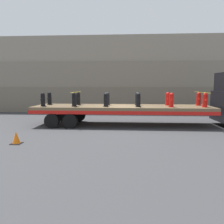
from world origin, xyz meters
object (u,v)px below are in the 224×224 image
Objects in this scene: fire_hydrant_red_far_5 at (199,99)px; fire_hydrant_black_far_0 at (49,98)px; fire_hydrant_black_near_1 at (74,100)px; fire_hydrant_red_near_4 at (171,100)px; fire_hydrant_black_near_2 at (106,100)px; fire_hydrant_red_far_4 at (168,99)px; flatbed_trailer at (114,109)px; fire_hydrant_black_far_1 at (78,99)px; traffic_cone at (16,138)px; fire_hydrant_black_near_0 at (43,100)px; fire_hydrant_black_far_3 at (137,99)px; fire_hydrant_black_far_2 at (108,99)px; fire_hydrant_red_near_5 at (205,100)px; fire_hydrant_black_near_3 at (138,100)px.

fire_hydrant_black_far_0 is at bearing 180.00° from fire_hydrant_red_far_5.
fire_hydrant_black_near_1 and fire_hydrant_red_near_4 have the same top height.
fire_hydrant_black_near_2 and fire_hydrant_red_far_4 have the same top height.
fire_hydrant_black_near_1 reaches higher than flatbed_trailer.
fire_hydrant_black_near_2 is (1.85, -1.10, 0.00)m from fire_hydrant_black_far_1.
fire_hydrant_red_near_4 is at bearing 29.54° from traffic_cone.
fire_hydrant_black_near_0 is 7.40m from fire_hydrant_red_near_4.
fire_hydrant_black_far_0 and fire_hydrant_red_far_4 have the same top height.
fire_hydrant_black_near_2 is at bearing 0.00° from fire_hydrant_black_near_1.
fire_hydrant_black_far_3 is 1.00× the size of fire_hydrant_red_far_4.
fire_hydrant_black_far_2 is 1.00× the size of fire_hydrant_red_far_5.
fire_hydrant_red_far_5 is at bearing 6.17° from flatbed_trailer.
traffic_cone is at bearing -129.75° from flatbed_trailer.
fire_hydrant_black_far_0 and fire_hydrant_red_near_4 have the same top height.
fire_hydrant_black_near_0 is 7.48m from fire_hydrant_red_far_4.
fire_hydrant_black_far_2 is at bearing 30.81° from fire_hydrant_black_near_1.
fire_hydrant_red_near_5 and fire_hydrant_red_far_5 have the same top height.
fire_hydrant_black_near_3 is at bearing 0.00° from fire_hydrant_black_near_1.
fire_hydrant_black_near_0 is 2.15m from fire_hydrant_black_far_1.
fire_hydrant_red_far_5 is (7.40, 0.00, 0.00)m from fire_hydrant_black_far_1.
fire_hydrant_black_near_2 is 1.00× the size of fire_hydrant_red_far_5.
fire_hydrant_red_near_5 is (7.40, 0.00, 0.00)m from fire_hydrant_black_near_1.
fire_hydrant_red_far_4 is at bearing 11.24° from fire_hydrant_black_near_1.
flatbed_trailer is at bearing 50.25° from traffic_cone.
fire_hydrant_black_near_3 is (1.85, 0.00, 0.00)m from fire_hydrant_black_near_2.
traffic_cone is (-7.03, -3.98, -1.31)m from fire_hydrant_red_near_4.
fire_hydrant_black_far_0 reaches higher than flatbed_trailer.
fire_hydrant_black_near_0 is 9.32m from fire_hydrant_red_far_5.
flatbed_trailer is 1.62m from fire_hydrant_black_far_3.
fire_hydrant_black_far_3 is 3.70m from fire_hydrant_red_far_5.
fire_hydrant_red_near_5 is at bearing -8.48° from fire_hydrant_black_far_1.
fire_hydrant_black_near_2 is 5.35m from traffic_cone.
fire_hydrant_black_near_3 is at bearing -11.24° from fire_hydrant_black_far_0.
fire_hydrant_black_far_2 is at bearing 90.00° from fire_hydrant_black_near_2.
fire_hydrant_black_far_0 is at bearing 90.00° from fire_hydrant_black_near_0.
fire_hydrant_black_near_3 and fire_hydrant_red_near_5 have the same top height.
fire_hydrant_black_far_1 is 2.15m from fire_hydrant_black_near_2.
traffic_cone is at bearing -150.19° from fire_hydrant_red_far_5.
fire_hydrant_red_near_5 is (5.55, -1.10, 0.00)m from fire_hydrant_black_far_2.
fire_hydrant_red_near_5 is (7.40, -1.10, 0.00)m from fire_hydrant_black_far_1.
fire_hydrant_black_far_3 is (1.85, 0.00, 0.00)m from fire_hydrant_black_far_2.
flatbed_trailer is at bearing -51.18° from fire_hydrant_black_far_2.
fire_hydrant_red_near_5 is at bearing -6.80° from fire_hydrant_black_far_0.
fire_hydrant_black_near_2 is at bearing -90.00° from fire_hydrant_black_far_2.
fire_hydrant_red_far_4 is (5.55, 0.00, 0.00)m from fire_hydrant_black_far_1.
fire_hydrant_black_far_2 is at bearing 180.00° from fire_hydrant_black_far_3.
fire_hydrant_black_near_0 and fire_hydrant_red_near_5 have the same top height.
fire_hydrant_black_far_2 is at bearing 163.40° from fire_hydrant_red_near_4.
fire_hydrant_black_near_0 is 3.86m from fire_hydrant_black_far_2.
flatbed_trailer is 12.96× the size of fire_hydrant_red_near_5.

